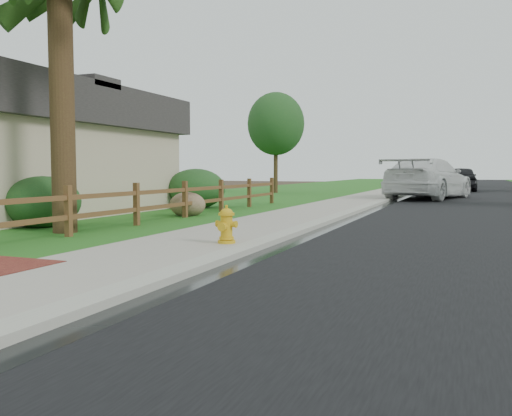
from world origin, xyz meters
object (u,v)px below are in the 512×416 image
at_px(white_suv, 428,179).
at_px(dark_car_mid, 461,179).
at_px(ranch_fence, 163,200).
at_px(fire_hydrant, 226,226).

distance_m(white_suv, dark_car_mid, 11.22).
height_order(ranch_fence, white_suv, white_suv).
distance_m(ranch_fence, dark_car_mid, 27.23).
bearing_deg(ranch_fence, fire_hydrant, -45.62).
bearing_deg(white_suv, ranch_fence, 83.85).
bearing_deg(fire_hydrant, white_suv, 83.62).
height_order(ranch_fence, dark_car_mid, dark_car_mid).
bearing_deg(dark_car_mid, ranch_fence, 72.34).
relative_size(white_suv, dark_car_mid, 1.40).
xyz_separation_m(fire_hydrant, dark_car_mid, (3.41, 29.92, 0.42)).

